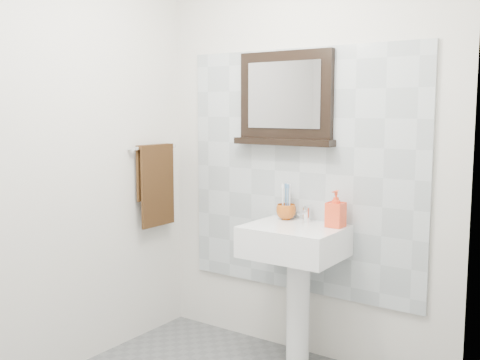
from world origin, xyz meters
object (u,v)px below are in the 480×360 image
(pedestal_sink, at_px, (295,256))
(toothbrush_cup, at_px, (286,212))
(soap_dispenser, at_px, (336,209))
(hand_towel, at_px, (156,179))
(framed_mirror, at_px, (286,101))

(pedestal_sink, distance_m, toothbrush_cup, 0.30)
(soap_dispenser, xyz_separation_m, hand_towel, (-1.24, -0.18, 0.10))
(soap_dispenser, bearing_deg, framed_mirror, 168.51)
(pedestal_sink, height_order, soap_dispenser, soap_dispenser)
(toothbrush_cup, distance_m, hand_towel, 0.93)
(framed_mirror, relative_size, hand_towel, 1.22)
(soap_dispenser, distance_m, framed_mirror, 0.74)
(framed_mirror, bearing_deg, hand_towel, -162.88)
(pedestal_sink, distance_m, framed_mirror, 0.95)
(framed_mirror, bearing_deg, soap_dispenser, -12.25)
(framed_mirror, height_order, hand_towel, framed_mirror)
(pedestal_sink, height_order, toothbrush_cup, pedestal_sink)
(pedestal_sink, bearing_deg, toothbrush_cup, 136.24)
(pedestal_sink, bearing_deg, hand_towel, -175.86)
(pedestal_sink, xyz_separation_m, soap_dispenser, (0.21, 0.10, 0.29))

